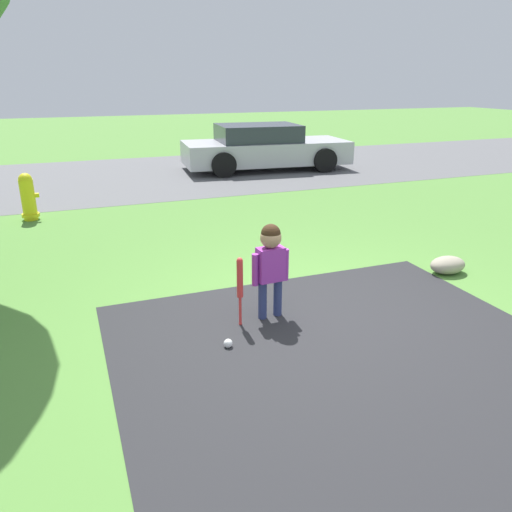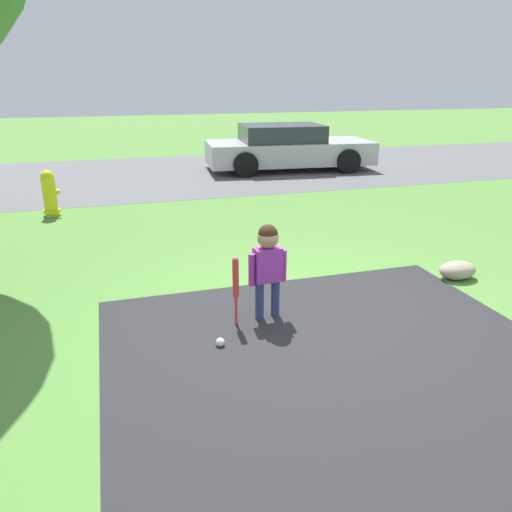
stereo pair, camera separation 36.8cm
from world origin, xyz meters
The scene contains 9 objects.
ground_plane centered at (0.00, 0.00, 0.00)m, with size 60.00×60.00×0.00m, color #518438.
driveway_strip centered at (-0.12, -2.50, 0.00)m, with size 3.99×7.00×0.01m.
street_strip centered at (0.00, 8.51, 0.00)m, with size 40.00×6.00×0.01m.
child centered at (-0.46, 0.15, 0.64)m, with size 0.40×0.21×0.99m.
baseball_bat centered at (-0.80, 0.08, 0.46)m, with size 0.06×0.06×0.71m.
sports_ball centered at (-1.05, -0.29, 0.04)m, with size 0.08×0.08×0.08m.
fire_hydrant centered at (-2.89, 5.05, 0.40)m, with size 0.32×0.29×0.81m.
parked_car centered at (2.74, 8.29, 0.56)m, with size 4.43×2.20×1.17m.
edging_rock centered at (2.08, 0.47, 0.11)m, with size 0.47×0.32×0.22m.
Camera 1 is at (-2.24, -4.10, 2.31)m, focal length 35.00 mm.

